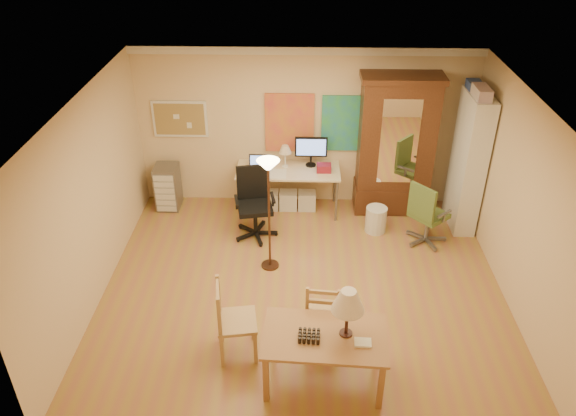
{
  "coord_description": "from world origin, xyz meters",
  "views": [
    {
      "loc": [
        -0.05,
        -6.11,
        4.99
      ],
      "look_at": [
        -0.22,
        0.3,
        1.13
      ],
      "focal_mm": 35.0,
      "sensor_mm": 36.0,
      "label": 1
    }
  ],
  "objects_px": {
    "bookshelf": "(468,163)",
    "armoire": "(395,154)",
    "office_chair_black": "(255,218)",
    "office_chair_green": "(426,227)",
    "dining_table": "(333,326)",
    "computer_desk": "(290,185)"
  },
  "relations": [
    {
      "from": "office_chair_black",
      "to": "office_chair_green",
      "type": "bearing_deg",
      "value": -3.33
    },
    {
      "from": "computer_desk",
      "to": "bookshelf",
      "type": "xyz_separation_m",
      "value": [
        2.78,
        -0.36,
        0.63
      ]
    },
    {
      "from": "computer_desk",
      "to": "office_chair_black",
      "type": "height_order",
      "value": "computer_desk"
    },
    {
      "from": "office_chair_green",
      "to": "bookshelf",
      "type": "height_order",
      "value": "bookshelf"
    },
    {
      "from": "dining_table",
      "to": "armoire",
      "type": "height_order",
      "value": "armoire"
    },
    {
      "from": "dining_table",
      "to": "computer_desk",
      "type": "xyz_separation_m",
      "value": [
        -0.55,
        3.76,
        -0.33
      ]
    },
    {
      "from": "bookshelf",
      "to": "armoire",
      "type": "bearing_deg",
      "value": 157.66
    },
    {
      "from": "dining_table",
      "to": "office_chair_black",
      "type": "distance_m",
      "value": 3.19
    },
    {
      "from": "office_chair_green",
      "to": "armoire",
      "type": "xyz_separation_m",
      "value": [
        -0.41,
        1.04,
        0.74
      ]
    },
    {
      "from": "computer_desk",
      "to": "dining_table",
      "type": "bearing_deg",
      "value": -81.69
    },
    {
      "from": "office_chair_black",
      "to": "armoire",
      "type": "relative_size",
      "value": 0.48
    },
    {
      "from": "office_chair_green",
      "to": "dining_table",
      "type": "bearing_deg",
      "value": -119.21
    },
    {
      "from": "bookshelf",
      "to": "dining_table",
      "type": "bearing_deg",
      "value": -123.27
    },
    {
      "from": "dining_table",
      "to": "bookshelf",
      "type": "xyz_separation_m",
      "value": [
        2.23,
        3.4,
        0.3
      ]
    },
    {
      "from": "dining_table",
      "to": "bookshelf",
      "type": "distance_m",
      "value": 4.07
    },
    {
      "from": "dining_table",
      "to": "armoire",
      "type": "xyz_separation_m",
      "value": [
        1.16,
        3.84,
        0.22
      ]
    },
    {
      "from": "office_chair_green",
      "to": "bookshelf",
      "type": "bearing_deg",
      "value": 41.93
    },
    {
      "from": "dining_table",
      "to": "office_chair_black",
      "type": "relative_size",
      "value": 1.24
    },
    {
      "from": "armoire",
      "to": "bookshelf",
      "type": "xyz_separation_m",
      "value": [
        1.07,
        -0.44,
        0.08
      ]
    },
    {
      "from": "computer_desk",
      "to": "office_chair_green",
      "type": "xyz_separation_m",
      "value": [
        2.12,
        -0.96,
        -0.19
      ]
    },
    {
      "from": "armoire",
      "to": "bookshelf",
      "type": "relative_size",
      "value": 1.07
    },
    {
      "from": "office_chair_black",
      "to": "office_chair_green",
      "type": "relative_size",
      "value": 1.07
    }
  ]
}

